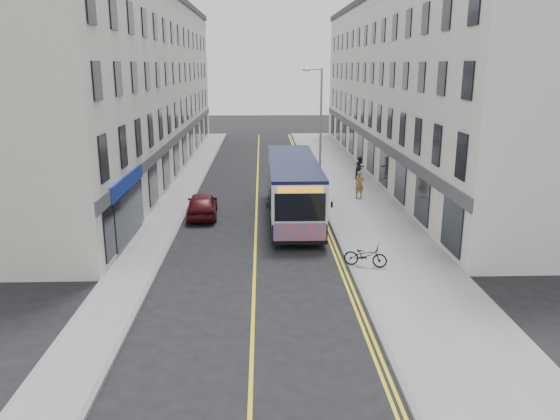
{
  "coord_description": "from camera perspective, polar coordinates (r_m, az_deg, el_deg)",
  "views": [
    {
      "loc": [
        0.35,
        -22.13,
        8.22
      ],
      "look_at": [
        1.17,
        2.59,
        1.6
      ],
      "focal_mm": 35.0,
      "sensor_mm": 36.0,
      "label": 1
    }
  ],
  "objects": [
    {
      "name": "road_centre_line",
      "position": [
        35.11,
        -2.43,
        1.43
      ],
      "size": [
        0.12,
        64.0,
        0.01
      ],
      "primitive_type": "cube",
      "color": "yellow",
      "rests_on": "ground"
    },
    {
      "name": "pavement_west",
      "position": [
        35.5,
        -10.53,
        1.44
      ],
      "size": [
        2.0,
        64.0,
        0.12
      ],
      "primitive_type": "cube",
      "color": "gray",
      "rests_on": "ground"
    },
    {
      "name": "road_dbl_yellow_outer",
      "position": [
        35.27,
        3.68,
        1.48
      ],
      "size": [
        0.1,
        64.0,
        0.01
      ],
      "primitive_type": "cube",
      "color": "yellow",
      "rests_on": "ground"
    },
    {
      "name": "pedestrian_near",
      "position": [
        34.43,
        8.32,
        2.64
      ],
      "size": [
        0.69,
        0.54,
        1.67
      ],
      "primitive_type": "imported",
      "rotation": [
        0.0,
        0.0,
        0.25
      ],
      "color": "olive",
      "rests_on": "pavement_east"
    },
    {
      "name": "city_bus",
      "position": [
        29.71,
        1.37,
        2.45
      ],
      "size": [
        2.61,
        11.17,
        3.25
      ],
      "color": "black",
      "rests_on": "ground"
    },
    {
      "name": "car_white",
      "position": [
        45.43,
        1.12,
        5.56
      ],
      "size": [
        1.91,
        4.84,
        1.57
      ],
      "primitive_type": "imported",
      "rotation": [
        0.0,
        0.0,
        0.05
      ],
      "color": "silver",
      "rests_on": "ground"
    },
    {
      "name": "kerb_east",
      "position": [
        35.28,
        4.09,
        1.58
      ],
      "size": [
        0.18,
        64.0,
        0.13
      ],
      "primitive_type": "cube",
      "color": "slate",
      "rests_on": "ground"
    },
    {
      "name": "ground",
      "position": [
        23.61,
        -2.65,
        -5.4
      ],
      "size": [
        140.0,
        140.0,
        0.0
      ],
      "primitive_type": "plane",
      "color": "black",
      "rests_on": "ground"
    },
    {
      "name": "road_dbl_yellow_inner",
      "position": [
        35.25,
        3.36,
        1.48
      ],
      "size": [
        0.1,
        64.0,
        0.01
      ],
      "primitive_type": "cube",
      "color": "yellow",
      "rests_on": "ground"
    },
    {
      "name": "pavement_east",
      "position": [
        35.59,
        7.69,
        1.59
      ],
      "size": [
        4.5,
        64.0,
        0.12
      ],
      "primitive_type": "cube",
      "color": "gray",
      "rests_on": "ground"
    },
    {
      "name": "terrace_west",
      "position": [
        44.17,
        -14.47,
        12.29
      ],
      "size": [
        6.0,
        46.0,
        13.0
      ],
      "primitive_type": "cube",
      "color": "silver",
      "rests_on": "ground"
    },
    {
      "name": "kerb_west",
      "position": [
        35.36,
        -8.92,
        1.47
      ],
      "size": [
        0.18,
        64.0,
        0.13
      ],
      "primitive_type": "cube",
      "color": "slate",
      "rests_on": "ground"
    },
    {
      "name": "car_maroon",
      "position": [
        30.55,
        -8.14,
        0.57
      ],
      "size": [
        1.89,
        4.17,
        1.39
      ],
      "primitive_type": "imported",
      "rotation": [
        0.0,
        0.0,
        3.2
      ],
      "color": "#470B13",
      "rests_on": "ground"
    },
    {
      "name": "pedestrian_far",
      "position": [
        40.13,
        8.37,
        4.38
      ],
      "size": [
        1.02,
        0.99,
        1.65
      ],
      "primitive_type": "imported",
      "rotation": [
        0.0,
        0.0,
        0.68
      ],
      "color": "black",
      "rests_on": "pavement_east"
    },
    {
      "name": "terrace_east",
      "position": [
        44.58,
        12.88,
        12.41
      ],
      "size": [
        6.0,
        46.0,
        13.0
      ],
      "primitive_type": "cube",
      "color": "silver",
      "rests_on": "ground"
    },
    {
      "name": "streetlamp",
      "position": [
        36.53,
        4.16,
        8.92
      ],
      "size": [
        1.32,
        0.18,
        8.0
      ],
      "color": "gray",
      "rests_on": "ground"
    },
    {
      "name": "bicycle",
      "position": [
        22.84,
        8.92,
        -4.72
      ],
      "size": [
        1.89,
        1.13,
        0.94
      ],
      "primitive_type": "imported",
      "rotation": [
        0.0,
        0.0,
        1.27
      ],
      "color": "black",
      "rests_on": "pavement_east"
    }
  ]
}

